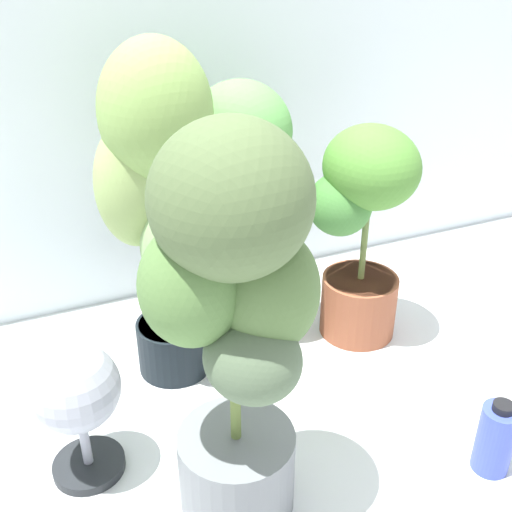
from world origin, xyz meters
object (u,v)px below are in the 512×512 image
object	(u,v)px
potted_plant_front_left	(234,308)
potted_plant_back_center	(241,198)
potted_plant_back_left	(164,188)
floor_fan	(76,395)
potted_plant_back_right	(362,220)
nutrient_bottle	(495,438)

from	to	relation	value
potted_plant_front_left	potted_plant_back_center	distance (m)	0.70
potted_plant_back_left	floor_fan	distance (m)	0.57
potted_plant_front_left	floor_fan	size ratio (longest dim) A/B	2.53
potted_plant_back_left	potted_plant_back_right	bearing A→B (deg)	-4.02
potted_plant_back_center	potted_plant_back_left	xyz separation A→B (m)	(-0.26, -0.10, 0.12)
potted_plant_front_left	potted_plant_back_right	bearing A→B (deg)	39.39
potted_plant_back_right	floor_fan	size ratio (longest dim) A/B	1.91
potted_plant_front_left	potted_plant_back_right	xyz separation A→B (m)	(0.61, 0.50, -0.14)
potted_plant_front_left	nutrient_bottle	world-z (taller)	potted_plant_front_left
potted_plant_back_center	nutrient_bottle	bearing A→B (deg)	-65.91
potted_plant_back_right	nutrient_bottle	size ratio (longest dim) A/B	3.39
potted_plant_front_left	floor_fan	xyz separation A→B (m)	(-0.31, 0.24, -0.31)
potted_plant_back_left	floor_fan	world-z (taller)	potted_plant_back_left
potted_plant_front_left	potted_plant_back_left	bearing A→B (deg)	88.80
potted_plant_back_right	potted_plant_back_center	distance (m)	0.38
potted_plant_back_center	floor_fan	world-z (taller)	potted_plant_back_center
potted_plant_front_left	potted_plant_back_center	xyz separation A→B (m)	(0.27, 0.65, -0.07)
potted_plant_back_right	nutrient_bottle	distance (m)	0.72
floor_fan	potted_plant_back_center	bearing A→B (deg)	-23.02
potted_plant_back_center	floor_fan	distance (m)	0.75
potted_plant_front_left	floor_fan	distance (m)	0.50
potted_plant_back_left	potted_plant_back_center	bearing A→B (deg)	21.97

